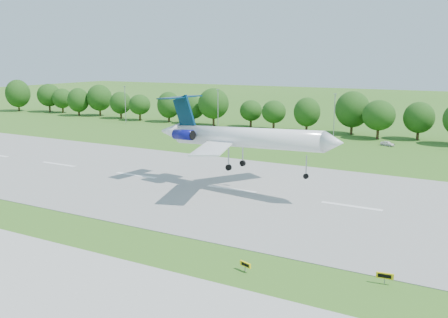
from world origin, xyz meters
TOP-DOWN VIEW (x-y plane):
  - ground at (0.00, 0.00)m, footprint 600.00×600.00m
  - runway at (0.00, 25.00)m, footprint 400.00×45.00m
  - tree_line at (0.00, 92.00)m, footprint 288.40×8.40m
  - light_poles at (-2.50, 82.00)m, footprint 175.90×0.25m
  - airliner at (-19.22, 25.22)m, footprint 34.99×25.27m
  - taxi_sign_left at (-3.56, -2.67)m, footprint 1.43×0.62m
  - taxi_sign_right at (9.55, 1.23)m, footprint 1.67×0.40m
  - service_vehicle_a at (-49.60, 79.53)m, footprint 3.98×1.76m
  - service_vehicle_b at (-5.70, 79.85)m, footprint 3.83×2.73m

SIDE VIEW (x-z plane):
  - ground at x=0.00m, z-range 0.00..0.00m
  - runway at x=0.00m, z-range 0.00..0.08m
  - service_vehicle_b at x=-5.70m, z-range 0.00..1.21m
  - service_vehicle_a at x=-49.60m, z-range 0.00..1.27m
  - taxi_sign_left at x=-3.56m, z-range 0.24..1.26m
  - taxi_sign_right at x=9.55m, z-range 0.28..1.45m
  - tree_line at x=0.00m, z-range 0.99..11.39m
  - light_poles at x=-2.50m, z-range 0.24..12.43m
  - airliner at x=-19.22m, z-range 3.18..14.76m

